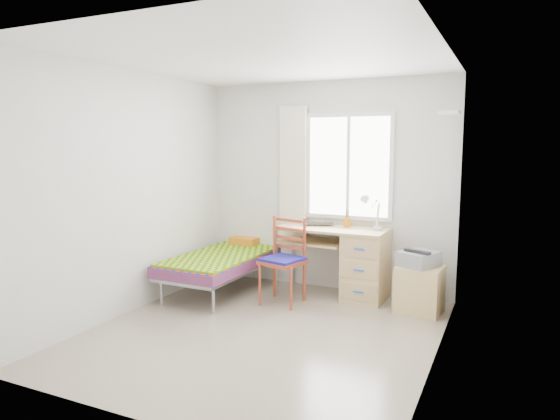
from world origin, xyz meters
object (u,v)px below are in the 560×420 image
(bed, at_px, (228,258))
(printer, at_px, (418,258))
(desk, at_px, (360,262))
(cabinet, at_px, (419,289))
(chair, at_px, (285,255))

(bed, height_order, printer, bed)
(desk, distance_m, printer, 0.74)
(bed, distance_m, printer, 2.34)
(bed, relative_size, cabinet, 3.71)
(printer, bearing_deg, desk, -171.05)
(desk, height_order, chair, chair)
(cabinet, bearing_deg, bed, -172.28)
(chair, relative_size, cabinet, 1.95)
(chair, bearing_deg, desk, 48.31)
(bed, relative_size, desk, 1.42)
(printer, bearing_deg, cabinet, -11.00)
(cabinet, bearing_deg, printer, 149.62)
(chair, bearing_deg, cabinet, 25.50)
(bed, xyz_separation_m, cabinet, (2.35, 0.10, -0.14))
(bed, height_order, desk, desk)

